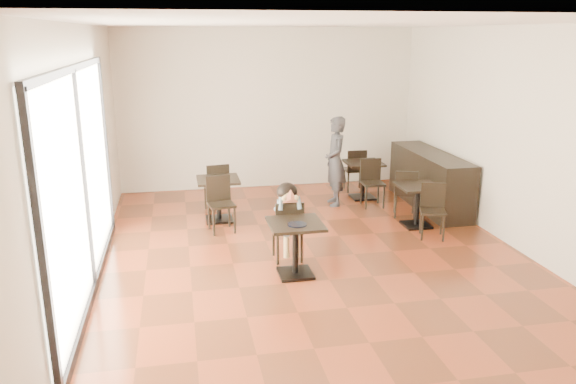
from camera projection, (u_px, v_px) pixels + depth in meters
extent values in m
cube|color=brown|center=(315.00, 257.00, 8.00)|extent=(6.00, 8.00, 0.01)
cube|color=white|center=(318.00, 23.00, 7.13)|extent=(6.00, 8.00, 0.01)
cube|color=beige|center=(269.00, 109.00, 11.34)|extent=(6.00, 0.01, 3.20)
cube|color=beige|center=(460.00, 260.00, 3.79)|extent=(6.00, 0.01, 3.20)
cube|color=beige|center=(83.00, 156.00, 7.00)|extent=(0.01, 8.00, 3.20)
cube|color=beige|center=(517.00, 139.00, 8.13)|extent=(0.01, 8.00, 3.20)
cube|color=white|center=(81.00, 181.00, 6.59)|extent=(0.04, 4.50, 2.60)
cylinder|color=black|center=(297.00, 224.00, 7.13)|extent=(0.25, 0.25, 0.01)
imported|color=#36363B|center=(335.00, 161.00, 10.26)|extent=(0.42, 0.62, 1.64)
cube|color=black|center=(430.00, 180.00, 10.25)|extent=(0.60, 2.40, 1.00)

